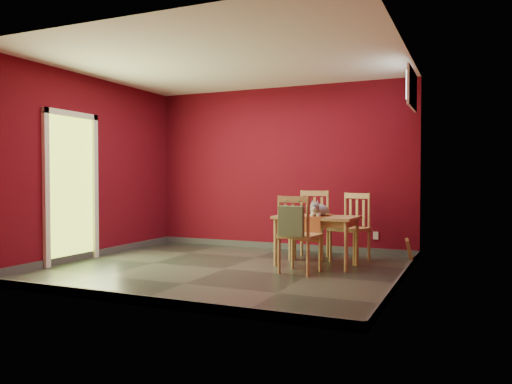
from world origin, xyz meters
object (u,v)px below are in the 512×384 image
at_px(chair_far_right, 352,226).
at_px(chair_near, 298,234).
at_px(dining_table, 316,222).
at_px(tote_bag, 291,221).
at_px(cat, 319,208).
at_px(picture_frame, 409,252).
at_px(chair_far_left, 312,224).

height_order(chair_far_right, chair_near, chair_far_right).
bearing_deg(chair_near, chair_far_right, 69.97).
distance_m(dining_table, tote_bag, 0.82).
bearing_deg(chair_far_right, cat, -119.06).
xyz_separation_m(tote_bag, cat, (0.11, 0.80, 0.12)).
bearing_deg(picture_frame, chair_far_left, 177.38).
height_order(dining_table, chair_far_left, chair_far_left).
distance_m(chair_far_right, picture_frame, 0.86).
distance_m(dining_table, chair_far_left, 0.66).
bearing_deg(dining_table, tote_bag, -95.05).
bearing_deg(dining_table, chair_near, -95.53).
height_order(chair_near, tote_bag, chair_near).
bearing_deg(chair_far_left, chair_far_right, -6.21).
distance_m(chair_far_left, tote_bag, 1.44).
height_order(chair_near, picture_frame, chair_near).
xyz_separation_m(cat, picture_frame, (1.11, 0.56, -0.62)).
relative_size(dining_table, chair_far_right, 1.14).
xyz_separation_m(chair_far_left, picture_frame, (1.40, -0.06, -0.34)).
distance_m(chair_far_left, picture_frame, 1.44).
height_order(chair_far_right, tote_bag, chair_far_right).
height_order(chair_far_right, cat, chair_far_right).
distance_m(tote_bag, cat, 0.81).
relative_size(chair_near, tote_bag, 2.25).
bearing_deg(cat, chair_far_left, 107.22).
relative_size(chair_far_left, cat, 2.18).
height_order(dining_table, chair_near, chair_near).
height_order(dining_table, cat, cat).
relative_size(cat, picture_frame, 1.25).
relative_size(dining_table, cat, 2.41).
height_order(chair_far_left, chair_far_right, chair_far_left).
height_order(chair_far_left, picture_frame, chair_far_left).
distance_m(chair_far_right, tote_bag, 1.43).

